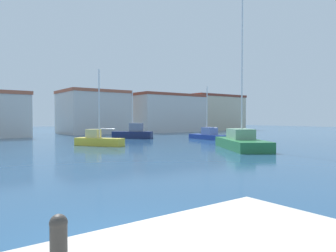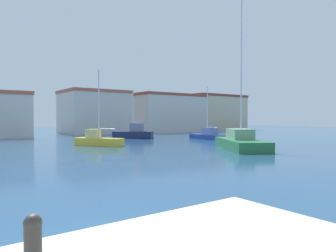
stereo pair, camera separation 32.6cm
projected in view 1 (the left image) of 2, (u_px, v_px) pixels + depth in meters
The scene contains 9 objects.
water at pixel (160, 145), 31.56m from camera, with size 160.00×160.00×0.00m, color navy.
mooring_bollard at pixel (59, 238), 3.54m from camera, with size 0.20×0.20×0.60m.
sailboat_green_distant_east at pixel (241, 141), 27.56m from camera, with size 6.54×8.22×13.26m.
sailboat_navy_mid_harbor at pixel (133, 133), 41.89m from camera, with size 4.77×4.82×6.18m.
sailboat_yellow_outer_mooring at pixel (98, 140), 30.63m from camera, with size 3.70×4.85×7.37m.
sailboat_blue_near_pier at pixel (208, 135), 40.20m from camera, with size 2.16×5.80×6.68m.
yacht_club at pixel (93, 112), 55.22m from camera, with size 10.46×9.41×7.42m.
waterfront_apartments at pixel (169, 113), 61.51m from camera, with size 14.19×6.50×7.35m.
harbor_office at pixel (210, 113), 73.08m from camera, with size 14.10×9.49×7.92m.
Camera 1 is at (-3.15, -5.75, 2.66)m, focal length 33.93 mm.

